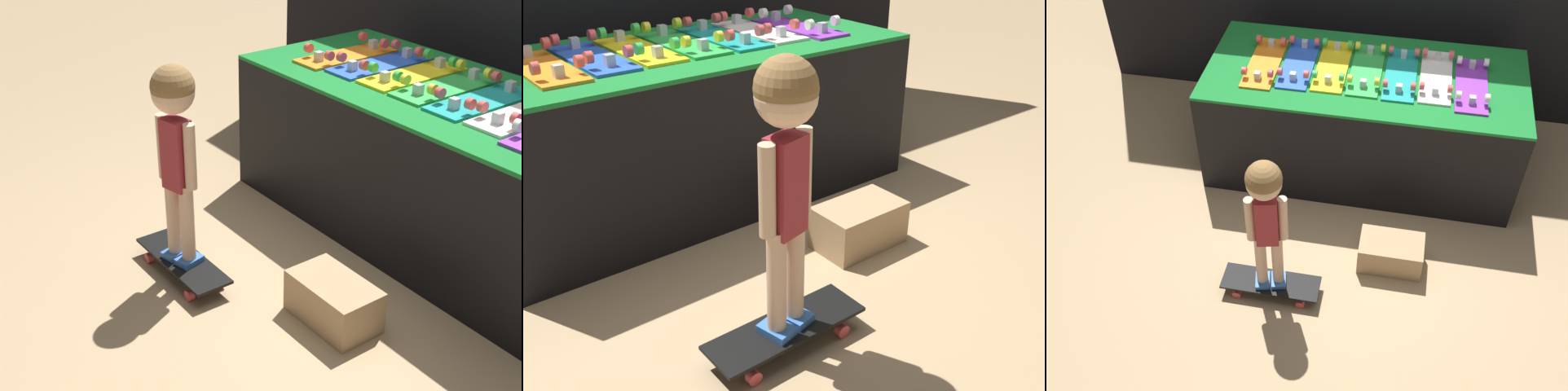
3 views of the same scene
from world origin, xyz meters
The scene contains 10 objects.
ground_plane centered at (0.00, 0.00, 0.00)m, with size 16.00×16.00×0.00m, color tan.
display_rack centered at (0.00, 0.63, 0.40)m, with size 2.16×0.99×0.79m.
skateboard_orange_on_rack centered at (-0.69, 0.61, 0.81)m, with size 0.21×0.61×0.09m.
skateboard_blue_on_rack centered at (-0.46, 0.65, 0.81)m, with size 0.21×0.61×0.09m.
skateboard_yellow_on_rack centered at (-0.23, 0.66, 0.81)m, with size 0.21×0.61×0.09m.
skateboard_green_on_rack centered at (0.00, 0.65, 0.81)m, with size 0.21×0.61×0.09m.
skateboard_teal_on_rack centered at (0.23, 0.64, 0.81)m, with size 0.21×0.61×0.09m.
skateboard_on_floor centered at (-0.38, -0.67, 0.07)m, with size 0.60×0.20×0.09m.
child centered at (-0.38, -0.67, 0.77)m, with size 0.23×0.20×0.97m.
storage_box centered at (0.32, -0.31, 0.10)m, with size 0.40×0.25×0.20m.
Camera 1 is at (2.25, -2.09, 2.00)m, focal length 50.00 mm.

